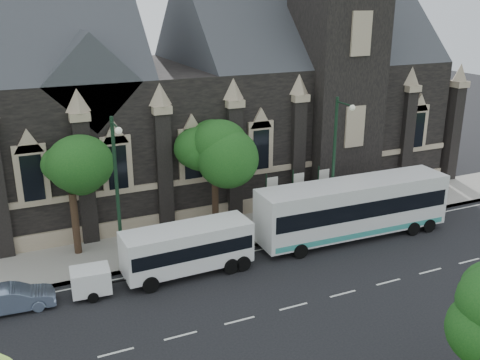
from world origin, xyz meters
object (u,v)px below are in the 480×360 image
sedan (13,299)px  banner_flag_left (270,197)px  shuttle_bus (188,247)px  banner_flag_right (321,188)px  street_lamp_near (336,158)px  tree_walk_right (216,145)px  street_lamp_mid (118,188)px  banner_flag_center (296,192)px  tour_coach (353,208)px  tree_walk_left (72,163)px  box_trailer (91,280)px

sedan → banner_flag_left: bearing=-74.4°
shuttle_bus → banner_flag_left: bearing=24.8°
banner_flag_right → shuttle_bus: bearing=-162.6°
street_lamp_near → sedan: (-19.88, -1.57, -4.45)m
tree_walk_right → sedan: 15.00m
tree_walk_right → banner_flag_right: 8.05m
street_lamp_mid → banner_flag_center: (12.29, 1.91, -2.73)m
street_lamp_near → shuttle_bus: size_ratio=1.23×
street_lamp_near → tour_coach: (0.66, -1.33, -3.06)m
tree_walk_left → sedan: (-4.08, -5.18, -5.08)m
banner_flag_left → shuttle_bus: (-6.94, -3.42, -0.76)m
box_trailer → banner_flag_left: bearing=20.7°
banner_flag_left → sedan: 16.63m
banner_flag_left → banner_flag_right: bearing=0.0°
tree_walk_right → banner_flag_left: 4.92m
street_lamp_near → sedan: street_lamp_near is taller
banner_flag_left → sedan: size_ratio=1.00×
tree_walk_right → street_lamp_mid: 8.10m
street_lamp_near → street_lamp_mid: same height
tree_walk_left → sedan: 8.32m
banner_flag_left → tree_walk_left: bearing=172.0°
tree_walk_left → street_lamp_mid: bearing=-63.5°
banner_flag_right → sedan: (-20.17, -3.48, -1.73)m
box_trailer → sedan: 3.79m
street_lamp_mid → banner_flag_center: 12.73m
banner_flag_left → banner_flag_right: (4.00, 0.00, 0.00)m
tree_walk_right → banner_flag_left: tree_walk_right is taller
street_lamp_near → banner_flag_center: street_lamp_near is taller
street_lamp_near → banner_flag_right: bearing=81.4°
tree_walk_right → banner_flag_left: (3.08, -1.71, -3.43)m
banner_flag_center → shuttle_bus: (-8.94, -3.42, -0.76)m
tree_walk_right → tour_coach: 9.70m
tree_walk_right → street_lamp_mid: (-7.21, -3.62, -0.71)m
banner_flag_right → box_trailer: 16.85m
banner_flag_left → box_trailer: size_ratio=1.37×
banner_flag_center → box_trailer: (-14.38, -3.64, -1.51)m
banner_flag_left → box_trailer: (-12.38, -3.64, -1.51)m
tree_walk_right → tour_coach: bearing=-33.6°
banner_flag_left → street_lamp_mid: bearing=-169.5°
banner_flag_left → banner_flag_right: size_ratio=1.00×
banner_flag_center → sedan: bearing=-169.2°
street_lamp_mid → sedan: bearing=-165.0°
tree_walk_right → sedan: size_ratio=1.96×
sedan → banner_flag_center: bearing=-75.7°
street_lamp_mid → banner_flag_right: size_ratio=2.25×
street_lamp_near → box_trailer: (-16.09, -1.74, -4.24)m
tour_coach → shuttle_bus: tour_coach is taller
tour_coach → box_trailer: size_ratio=4.46×
street_lamp_near → tree_walk_right: bearing=151.9°
banner_flag_left → tree_walk_right: bearing=150.9°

